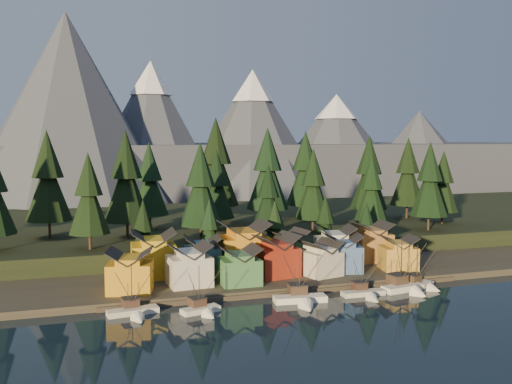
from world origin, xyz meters
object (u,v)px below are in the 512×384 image
object	(u,v)px
boat_1	(202,303)
house_back_0	(153,253)
house_front_0	(130,269)
boat_6	(422,279)
house_back_1	(203,255)
boat_5	(407,281)
boat_4	(366,289)
boat_3	(302,292)
boat_0	(134,306)
house_front_1	(189,263)

from	to	relation	value
boat_1	house_back_0	size ratio (longest dim) A/B	0.94
boat_1	house_back_0	distance (m)	26.73
house_front_0	house_back_0	bearing A→B (deg)	73.77
boat_1	house_front_0	xyz separation A→B (m)	(-11.99, 14.40, 4.15)
boat_6	house_back_1	size ratio (longest dim) A/B	1.17
boat_5	boat_6	size ratio (longest dim) A/B	1.19
boat_4	house_back_0	distance (m)	47.87
boat_4	house_back_0	bearing A→B (deg)	149.61
boat_1	house_back_0	xyz separation A→B (m)	(-5.69, 25.62, 5.08)
boat_1	boat_5	distance (m)	45.23
boat_5	boat_6	bearing A→B (deg)	6.16
boat_3	boat_5	xyz separation A→B (m)	(24.82, 1.20, 0.19)
boat_3	house_back_0	size ratio (longest dim) A/B	1.15
boat_0	boat_4	bearing A→B (deg)	-9.71
house_front_1	boat_0	bearing A→B (deg)	-138.43
boat_4	boat_5	xyz separation A→B (m)	(10.23, 0.68, 0.72)
house_front_0	house_front_1	size ratio (longest dim) A/B	1.14
boat_3	house_front_0	bearing A→B (deg)	163.43
boat_0	boat_6	distance (m)	62.47
house_back_0	boat_0	bearing A→B (deg)	-103.05
boat_1	boat_6	bearing A→B (deg)	-11.59
boat_5	house_back_1	size ratio (longest dim) A/B	1.40
boat_0	boat_5	distance (m)	57.63
boat_6	house_back_1	world-z (taller)	house_back_1
house_front_0	house_back_1	xyz separation A→B (m)	(17.42, 9.83, 0.04)
boat_0	boat_1	xyz separation A→B (m)	(12.42, -2.64, 0.13)
boat_1	house_front_1	world-z (taller)	house_front_1
house_front_0	house_back_0	world-z (taller)	house_back_0
house_front_1	house_back_0	world-z (taller)	house_back_0
boat_5	boat_4	bearing A→B (deg)	172.99
boat_1	house_front_1	bearing A→B (deg)	72.70
boat_1	boat_6	xyz separation A→B (m)	(50.05, 3.09, 0.10)
boat_0	boat_3	distance (m)	32.87
boat_4	boat_5	size ratio (longest dim) A/B	0.83
boat_0	boat_3	world-z (taller)	boat_3
boat_1	boat_5	xyz separation A→B (m)	(45.20, 1.60, 0.46)
boat_3	boat_6	bearing A→B (deg)	11.97
boat_5	house_back_0	size ratio (longest dim) A/B	1.17
house_front_0	boat_4	bearing A→B (deg)	-2.93
boat_4	boat_3	bearing A→B (deg)	-177.10
boat_5	house_front_0	xyz separation A→B (m)	(-57.18, 12.80, 3.70)
boat_0	house_back_1	distance (m)	28.35
house_front_0	boat_1	bearing A→B (deg)	-37.15
boat_1	house_back_0	world-z (taller)	house_back_0
boat_1	house_back_1	distance (m)	25.19
boat_5	house_front_1	distance (m)	46.94
boat_6	house_front_0	bearing A→B (deg)	148.68
boat_0	boat_5	xyz separation A→B (m)	(57.62, -1.04, 0.58)
boat_5	house_front_1	xyz separation A→B (m)	(-44.60, 14.15, 3.79)
house_front_0	house_back_0	size ratio (longest dim) A/B	0.99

